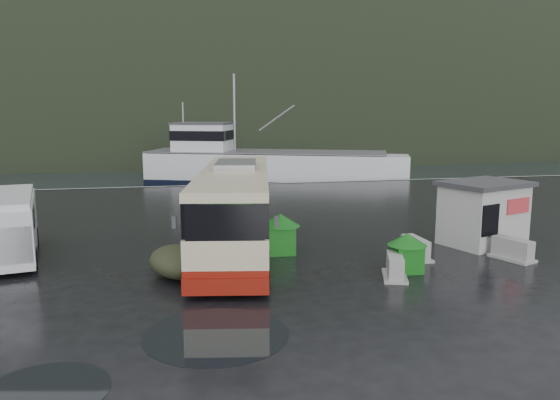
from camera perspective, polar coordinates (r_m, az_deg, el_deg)
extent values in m
plane|color=black|center=(19.91, -4.92, -6.40)|extent=(160.00, 160.00, 0.00)
cube|color=black|center=(129.16, -10.59, 6.98)|extent=(300.00, 180.00, 0.02)
cube|color=#999993|center=(39.46, -8.27, 1.51)|extent=(160.00, 0.60, 1.50)
ellipsoid|color=black|center=(269.35, -8.98, 8.29)|extent=(780.00, 540.00, 570.00)
cylinder|color=black|center=(13.81, -6.70, -13.78)|extent=(3.58, 3.58, 0.01)
cylinder|color=black|center=(12.16, -23.54, -17.94)|extent=(2.57, 2.57, 0.01)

